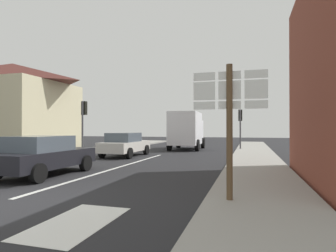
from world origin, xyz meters
name	(u,v)px	position (x,y,z in m)	size (l,w,h in m)	color
ground_plane	(150,158)	(0.00, 10.00, 0.00)	(80.00, 80.00, 0.00)	#232326
sidewalk_right	(256,165)	(5.93, 8.00, 0.07)	(2.59, 44.00, 0.14)	gray
sidewalk_left	(41,157)	(-5.93, 8.00, 0.07)	(2.59, 44.00, 0.14)	gray
lane_centre_stripe	(119,167)	(0.00, 6.00, 0.01)	(0.16, 12.00, 0.01)	silver
lane_turn_arrow	(77,222)	(2.55, -1.00, 0.01)	(1.20, 2.20, 0.01)	silver
clapboard_house_left	(13,107)	(-12.51, 12.49, 3.49)	(8.78, 8.15, 6.93)	beige
sedan_near	(44,155)	(-1.70, 3.17, 0.76)	(1.97, 4.20, 1.47)	black
sedan_far	(125,144)	(-1.86, 10.61, 0.76)	(1.99, 4.21, 1.47)	beige
delivery_truck	(187,130)	(0.64, 17.17, 1.65)	(2.61, 5.06, 3.05)	silver
route_sign_post	(229,117)	(5.19, 0.97, 2.00)	(1.66, 0.14, 3.20)	brown
traffic_light_near_left	(84,115)	(-4.93, 10.77, 2.63)	(0.30, 0.49, 3.55)	#47474C
traffic_light_far_right	(240,120)	(4.93, 17.58, 2.40)	(0.30, 0.49, 3.25)	#47474C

